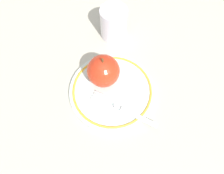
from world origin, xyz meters
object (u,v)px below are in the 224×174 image
Objects in this scene: plate at (112,92)px; drinking_glass at (114,23)px; apple_red_whole at (103,71)px; fork at (126,111)px.

drinking_glass is (-0.02, 0.20, 0.04)m from plate.
apple_red_whole is 0.16m from drinking_glass.
apple_red_whole is 0.99× the size of drinking_glass.
fork is at bearing -52.34° from apple_red_whole.
plate is at bearing -51.74° from apple_red_whole.
apple_red_whole reaches higher than fork.
fork is (0.04, -0.05, 0.01)m from plate.
plate is 0.20m from drinking_glass.
fork is at bearing -52.71° from plate.
apple_red_whole is 0.11m from fork.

